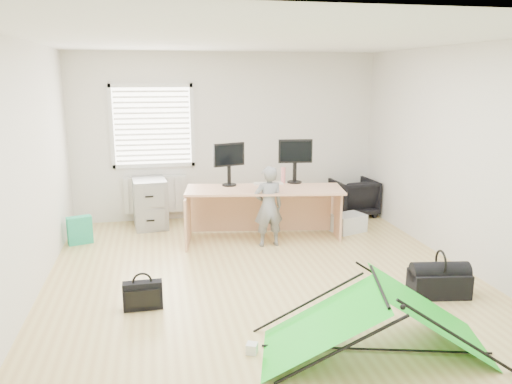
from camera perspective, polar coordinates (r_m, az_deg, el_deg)
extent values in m
plane|color=tan|center=(5.97, 0.78, -9.78)|extent=(5.50, 5.50, 0.00)
cube|color=silver|center=(8.27, -3.29, 6.34)|extent=(5.00, 0.02, 2.70)
cube|color=silver|center=(8.12, -11.75, 7.39)|extent=(1.20, 0.06, 1.20)
cube|color=silver|center=(8.26, -11.39, -0.25)|extent=(1.00, 0.12, 0.60)
cube|color=tan|center=(7.19, 0.95, -2.55)|extent=(2.31, 1.06, 0.76)
cube|color=gray|center=(7.98, -12.03, -1.23)|extent=(0.56, 0.70, 0.77)
cube|color=black|center=(7.26, -3.11, 2.52)|extent=(0.49, 0.25, 0.46)
cube|color=black|center=(7.47, 4.45, 2.88)|extent=(0.51, 0.17, 0.48)
cube|color=beige|center=(7.39, 1.43, 0.99)|extent=(0.44, 0.18, 0.02)
cylinder|color=#D57877|center=(7.47, 3.13, 1.94)|extent=(0.07, 0.07, 0.24)
imported|color=black|center=(8.63, 11.10, -0.59)|extent=(0.73, 0.75, 0.63)
imported|color=slate|center=(6.88, 1.43, -1.67)|extent=(0.43, 0.30, 1.13)
cube|color=silver|center=(7.76, 10.51, -3.49)|extent=(0.56, 0.47, 0.27)
cube|color=#21A576|center=(7.49, -19.50, -4.13)|extent=(0.36, 0.24, 0.40)
cube|color=black|center=(5.30, -12.80, -11.46)|extent=(0.40, 0.12, 0.30)
cube|color=silver|center=(4.48, -0.47, -17.44)|extent=(0.12, 0.12, 0.09)
cube|color=black|center=(5.82, 20.17, -9.81)|extent=(0.66, 0.40, 0.27)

